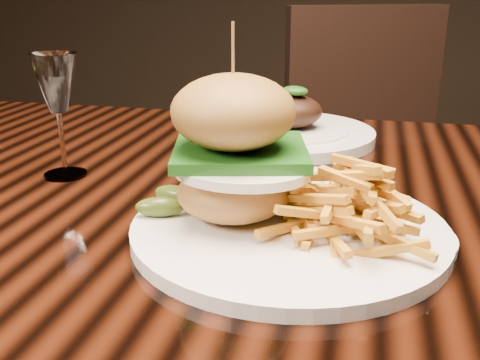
% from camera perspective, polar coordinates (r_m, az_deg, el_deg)
% --- Properties ---
extents(dining_table, '(1.60, 0.90, 0.75)m').
position_cam_1_polar(dining_table, '(0.76, 2.20, -6.63)').
color(dining_table, black).
rests_on(dining_table, ground).
extents(burger_plate, '(0.34, 0.34, 0.22)m').
position_cam_1_polar(burger_plate, '(0.59, 4.43, -0.41)').
color(burger_plate, silver).
rests_on(burger_plate, dining_table).
extents(side_saucer, '(0.15, 0.15, 0.02)m').
position_cam_1_polar(side_saucer, '(0.61, 14.27, -5.66)').
color(side_saucer, silver).
rests_on(side_saucer, dining_table).
extents(ramekin, '(0.09, 0.09, 0.03)m').
position_cam_1_polar(ramekin, '(0.71, 5.42, -0.62)').
color(ramekin, silver).
rests_on(ramekin, dining_table).
extents(wine_glass, '(0.06, 0.06, 0.17)m').
position_cam_1_polar(wine_glass, '(0.80, -18.16, 8.90)').
color(wine_glass, white).
rests_on(wine_glass, dining_table).
extents(far_dish, '(0.30, 0.30, 0.10)m').
position_cam_1_polar(far_dish, '(0.97, 4.91, 5.16)').
color(far_dish, silver).
rests_on(far_dish, dining_table).
extents(chair_far, '(0.61, 0.61, 0.95)m').
position_cam_1_polar(chair_far, '(1.62, 13.55, 2.07)').
color(chair_far, black).
rests_on(chair_far, ground).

